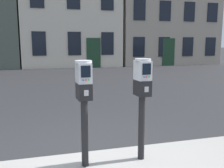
# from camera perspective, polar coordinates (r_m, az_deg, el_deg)

# --- Properties ---
(ground_plane) EXTENTS (160.00, 160.00, 0.00)m
(ground_plane) POSITION_cam_1_polar(r_m,az_deg,el_deg) (3.81, -4.65, -18.09)
(ground_plane) COLOR #28282B
(parking_meter_near_kerb) EXTENTS (0.23, 0.26, 1.39)m
(parking_meter_near_kerb) POSITION_cam_1_polar(r_m,az_deg,el_deg) (3.21, -6.36, -2.40)
(parking_meter_near_kerb) COLOR black
(parking_meter_near_kerb) RESTS_ON sidewalk_slab
(parking_meter_twin_adjacent) EXTENTS (0.23, 0.26, 1.40)m
(parking_meter_twin_adjacent) POSITION_cam_1_polar(r_m,az_deg,el_deg) (3.41, 6.87, -1.59)
(parking_meter_twin_adjacent) COLOR black
(parking_meter_twin_adjacent) RESTS_ON sidewalk_slab
(townhouse_brick_corner) EXTENTS (8.17, 6.14, 10.61)m
(townhouse_brick_corner) POSITION_cam_1_polar(r_m,az_deg,el_deg) (23.18, 10.89, 17.96)
(townhouse_brick_corner) COLOR #9E9384
(townhouse_brick_corner) RESTS_ON ground_plane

